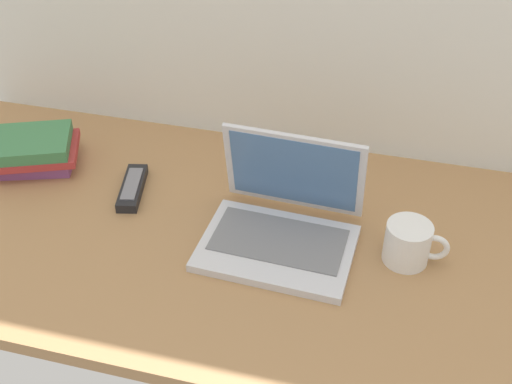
% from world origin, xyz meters
% --- Properties ---
extents(desk, '(1.60, 0.76, 0.03)m').
position_xyz_m(desk, '(0.00, 0.00, 0.01)').
color(desk, '#A87A4C').
rests_on(desk, ground).
extents(laptop, '(0.32, 0.27, 0.22)m').
position_xyz_m(laptop, '(0.11, 0.01, 0.08)').
color(laptop, silver).
rests_on(laptop, desk).
extents(coffee_mug, '(0.13, 0.09, 0.09)m').
position_xyz_m(coffee_mug, '(0.36, 0.01, 0.07)').
color(coffee_mug, white).
rests_on(coffee_mug, desk).
extents(remote_control_near, '(0.08, 0.17, 0.02)m').
position_xyz_m(remote_control_near, '(-0.26, 0.08, 0.04)').
color(remote_control_near, black).
rests_on(remote_control_near, desk).
extents(book_stack, '(0.25, 0.22, 0.08)m').
position_xyz_m(book_stack, '(-0.53, 0.12, 0.07)').
color(book_stack, '#8C4C8C').
rests_on(book_stack, desk).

